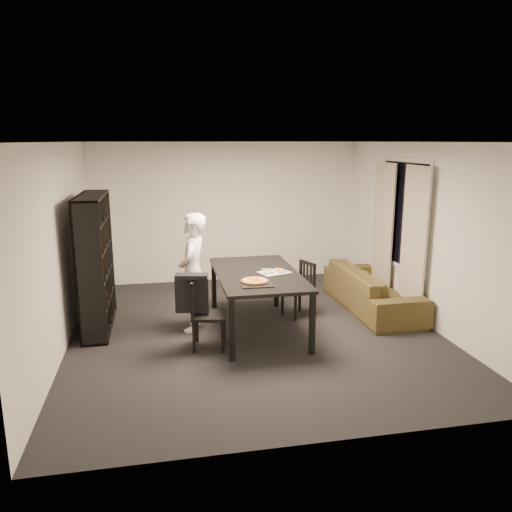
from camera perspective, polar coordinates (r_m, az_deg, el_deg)
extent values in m
cube|color=black|center=(7.12, -0.17, -8.51)|extent=(5.00, 5.50, 0.01)
cube|color=white|center=(6.62, -0.19, 12.90)|extent=(5.00, 5.50, 0.01)
cube|color=white|center=(9.43, -3.40, 4.99)|extent=(5.00, 0.01, 2.60)
cube|color=white|center=(4.17, 7.13, -5.45)|extent=(5.00, 0.01, 2.60)
cube|color=white|center=(6.75, -21.51, 0.87)|extent=(0.01, 5.50, 2.60)
cube|color=white|center=(7.63, 18.60, 2.42)|extent=(0.01, 5.50, 2.60)
cube|color=black|center=(8.11, 16.52, 4.59)|extent=(0.02, 1.40, 1.60)
cube|color=white|center=(8.11, 16.49, 4.59)|extent=(0.03, 1.52, 1.72)
cube|color=#BAAF9E|center=(7.68, 17.57, 1.41)|extent=(0.03, 0.70, 2.25)
cube|color=#BAAF9E|center=(8.59, 14.27, 2.80)|extent=(0.03, 0.70, 2.25)
cube|color=black|center=(7.35, -17.85, -0.71)|extent=(0.35, 1.50, 1.90)
cube|color=black|center=(6.90, 0.16, -2.08)|extent=(1.12, 2.01, 0.04)
cube|color=black|center=(6.06, -2.76, -8.45)|extent=(0.07, 0.07, 0.79)
cube|color=black|center=(6.28, 6.44, -7.75)|extent=(0.07, 0.07, 0.79)
cube|color=black|center=(7.85, -4.83, -3.44)|extent=(0.07, 0.07, 0.79)
cube|color=black|center=(8.01, 2.34, -3.05)|extent=(0.07, 0.07, 0.79)
cube|color=black|center=(6.46, -5.38, -6.78)|extent=(0.49, 0.49, 0.04)
cube|color=black|center=(6.40, -7.15, -4.68)|extent=(0.12, 0.42, 0.45)
cube|color=black|center=(6.34, -7.20, -2.91)|extent=(0.10, 0.40, 0.05)
cube|color=black|center=(6.36, -3.82, -9.26)|extent=(0.04, 0.04, 0.41)
cube|color=black|center=(6.70, -3.66, -8.08)|extent=(0.04, 0.04, 0.41)
cube|color=black|center=(6.39, -7.11, -9.23)|extent=(0.04, 0.04, 0.41)
cube|color=black|center=(6.72, -6.78, -8.06)|extent=(0.04, 0.04, 0.41)
cube|color=black|center=(7.60, 4.80, -3.99)|extent=(0.50, 0.50, 0.04)
cube|color=black|center=(7.64, 5.88, -2.17)|extent=(0.17, 0.37, 0.41)
cube|color=black|center=(7.59, 5.91, -0.79)|extent=(0.16, 0.35, 0.05)
cube|color=black|center=(7.70, 3.04, -5.36)|extent=(0.04, 0.04, 0.38)
cube|color=black|center=(7.44, 4.51, -6.03)|extent=(0.04, 0.04, 0.38)
cube|color=black|center=(7.88, 5.01, -4.94)|extent=(0.04, 0.04, 0.38)
cube|color=black|center=(7.64, 6.52, -5.58)|extent=(0.04, 0.04, 0.38)
cube|color=black|center=(6.39, -7.33, -4.47)|extent=(0.43, 0.16, 0.45)
cube|color=black|center=(6.32, -7.40, -2.29)|extent=(0.43, 0.25, 0.05)
imported|color=white|center=(6.99, -7.23, -1.88)|extent=(0.55, 0.69, 1.66)
cube|color=black|center=(6.32, 0.09, -3.25)|extent=(0.41, 0.34, 0.01)
cylinder|color=brown|center=(6.39, -0.14, -2.89)|extent=(0.35, 0.35, 0.02)
cylinder|color=gold|center=(6.39, -0.14, -2.76)|extent=(0.31, 0.31, 0.01)
cube|color=silver|center=(6.89, 2.11, -1.88)|extent=(0.48, 0.42, 0.01)
imported|color=#3D3118|center=(8.14, 13.15, -3.67)|extent=(0.87, 2.22, 0.65)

